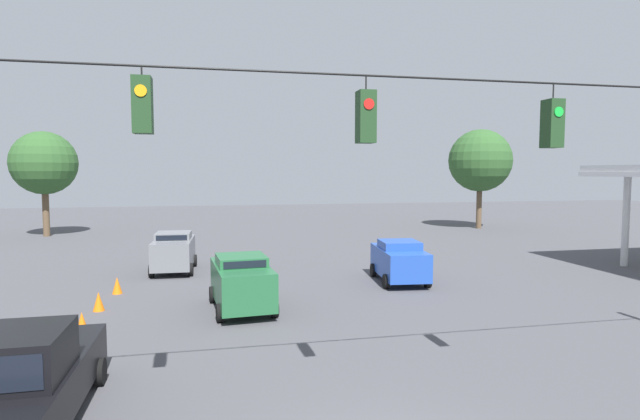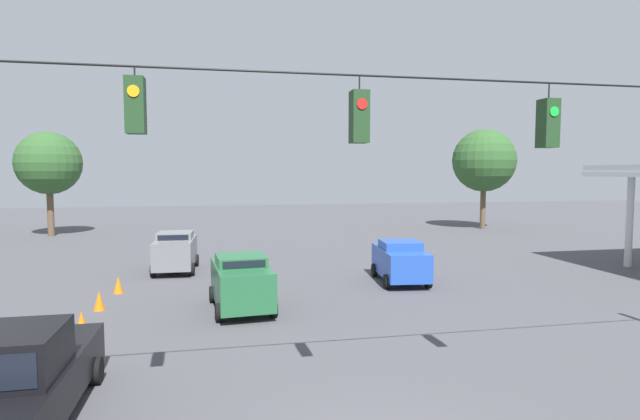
{
  "view_description": "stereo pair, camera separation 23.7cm",
  "coord_description": "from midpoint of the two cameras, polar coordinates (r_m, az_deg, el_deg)",
  "views": [
    {
      "loc": [
        2.84,
        7.2,
        5.08
      ],
      "look_at": [
        -1.37,
        -12.4,
        3.55
      ],
      "focal_mm": 28.0,
      "sensor_mm": 36.0,
      "label": 1
    },
    {
      "loc": [
        2.61,
        7.24,
        5.08
      ],
      "look_at": [
        -1.37,
        -12.4,
        3.55
      ],
      "focal_mm": 28.0,
      "sensor_mm": 36.0,
      "label": 2
    }
  ],
  "objects": [
    {
      "name": "sedan_green_withflow_mid",
      "position": [
        18.79,
        -9.32,
        -8.07
      ],
      "size": [
        2.39,
        4.24,
        2.03
      ],
      "color": "#236038",
      "rests_on": "ground_plane"
    },
    {
      "name": "traffic_cone_fourth",
      "position": [
        22.78,
        -22.45,
        -7.97
      ],
      "size": [
        0.41,
        0.41,
        0.7
      ],
      "primitive_type": "cone",
      "color": "orange",
      "rests_on": "ground_plane"
    },
    {
      "name": "traffic_cone_third",
      "position": [
        20.32,
        -24.29,
        -9.5
      ],
      "size": [
        0.41,
        0.41,
        0.7
      ],
      "primitive_type": "cone",
      "color": "orange",
      "rests_on": "ground_plane"
    },
    {
      "name": "pickup_truck_black_parked_shoulder",
      "position": [
        11.96,
        -31.28,
        -16.35
      ],
      "size": [
        2.26,
        5.33,
        2.12
      ],
      "color": "black",
      "rests_on": "ground_plane"
    },
    {
      "name": "sedan_blue_oncoming_far",
      "position": [
        23.45,
        8.76,
        -5.72
      ],
      "size": [
        2.39,
        4.15,
        1.92
      ],
      "color": "#234CB2",
      "rests_on": "ground_plane"
    },
    {
      "name": "traffic_cone_nearest",
      "position": [
        15.09,
        -28.4,
        -14.45
      ],
      "size": [
        0.41,
        0.41,
        0.7
      ],
      "primitive_type": "cone",
      "color": "orange",
      "rests_on": "ground_plane"
    },
    {
      "name": "tree_horizon_left",
      "position": [
        44.94,
        -29.15,
        4.68
      ],
      "size": [
        4.95,
        4.95,
        8.27
      ],
      "color": "brown",
      "rests_on": "ground_plane"
    },
    {
      "name": "sedan_grey_withflow_far",
      "position": [
        26.61,
        -16.61,
        -4.53
      ],
      "size": [
        2.18,
        3.96,
        2.03
      ],
      "color": "slate",
      "rests_on": "ground_plane"
    },
    {
      "name": "tree_horizon_right",
      "position": [
        47.06,
        17.69,
        5.39
      ],
      "size": [
        5.56,
        5.56,
        8.9
      ],
      "color": "brown",
      "rests_on": "ground_plane"
    },
    {
      "name": "traffic_cone_second",
      "position": [
        17.75,
        -25.91,
        -11.55
      ],
      "size": [
        0.41,
        0.41,
        0.7
      ],
      "primitive_type": "cone",
      "color": "orange",
      "rests_on": "ground_plane"
    },
    {
      "name": "overhead_signal_span",
      "position": [
        9.53,
        4.54,
        2.54
      ],
      "size": [
        23.92,
        0.38,
        7.82
      ],
      "color": "#939399",
      "rests_on": "ground_plane"
    }
  ]
}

